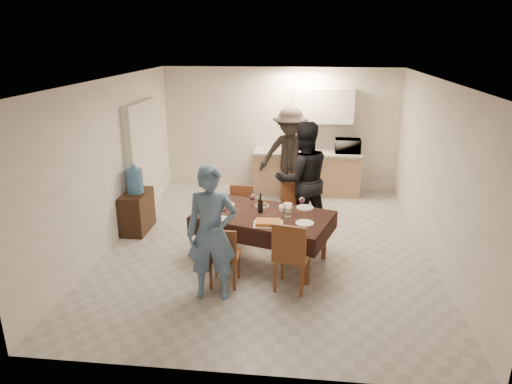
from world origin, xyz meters
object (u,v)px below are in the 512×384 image
console (138,212)px  water_pitcher (288,210)px  water_jug (135,181)px  person_far (303,179)px  person_near (212,233)px  dining_table (263,216)px  wine_bottle (260,203)px  savoury_tart (268,223)px  person_kitchen (290,155)px  microwave (348,146)px

console → water_pitcher: size_ratio=3.86×
water_jug → person_far: size_ratio=0.21×
person_near → person_far: person_far is taller
dining_table → wine_bottle: wine_bottle is taller
dining_table → console: 2.44m
wine_bottle → person_far: (0.60, 1.00, 0.07)m
person_near → person_far: size_ratio=0.91×
dining_table → person_far: bearing=80.2°
savoury_tart → wine_bottle: bearing=109.2°
water_pitcher → person_kitchen: 2.81m
savoury_tart → person_far: (0.45, 1.43, 0.19)m
person_kitchen → person_near: bearing=-102.2°
wine_bottle → water_pitcher: 0.42m
person_near → person_kitchen: (0.82, 3.81, 0.07)m
wine_bottle → microwave: microwave is taller
savoury_tart → person_far: person_far is taller
microwave → person_kitchen: person_kitchen is taller
person_kitchen → person_far: bearing=-80.8°
savoury_tart → microwave: 3.85m
console → microwave: microwave is taller
wine_bottle → savoury_tart: (0.15, -0.43, -0.12)m
console → person_far: (2.80, 0.18, 0.62)m
water_pitcher → water_jug: bearing=160.5°
water_pitcher → person_kitchen: (-0.08, 2.81, 0.10)m
water_pitcher → person_far: 1.12m
console → water_pitcher: bearing=-19.5°
wine_bottle → person_far: 1.17m
water_jug → person_far: person_far is taller
wine_bottle → person_kitchen: bearing=83.2°
person_kitchen → dining_table: bearing=-95.7°
wine_bottle → microwave: bearing=64.6°
savoury_tart → person_near: size_ratio=0.23×
water_jug → person_kitchen: (2.52, 1.89, 0.05)m
person_kitchen → wine_bottle: bearing=-96.8°
dining_table → water_jug: 2.42m
water_pitcher → person_kitchen: person_kitchen is taller
savoury_tart → person_kitchen: bearing=86.8°
water_pitcher → person_kitchen: size_ratio=0.10×
console → person_kitchen: bearing=36.8°
water_pitcher → person_far: (0.20, 1.10, 0.12)m
console → microwave: bearing=32.3°
dining_table → wine_bottle: bearing=152.9°
person_near → dining_table: bearing=56.2°
water_pitcher → savoury_tart: bearing=-127.1°
console → person_near: bearing=-48.5°
microwave → person_kitchen: (-1.18, -0.45, -0.11)m
water_jug → wine_bottle: bearing=-20.4°
wine_bottle → water_jug: bearing=159.6°
dining_table → savoury_tart: size_ratio=5.40×
wine_bottle → savoury_tart: wine_bottle is taller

